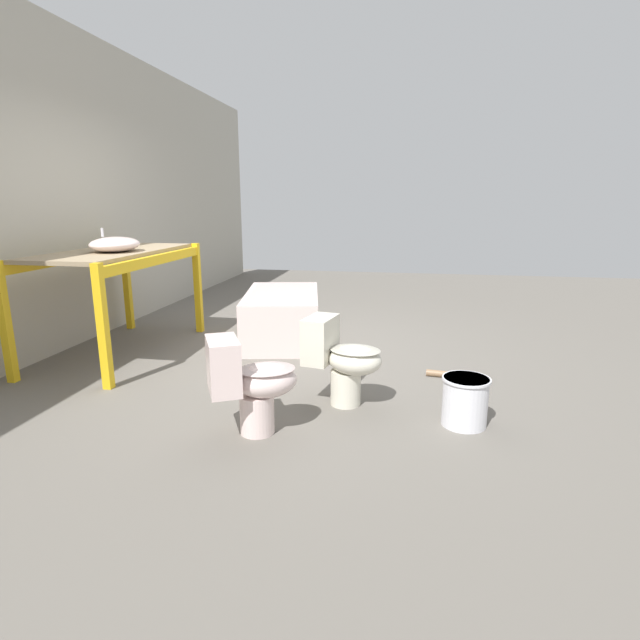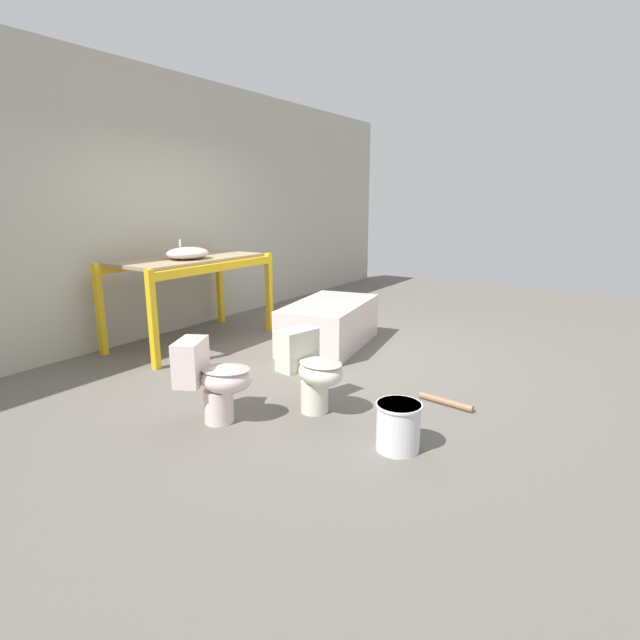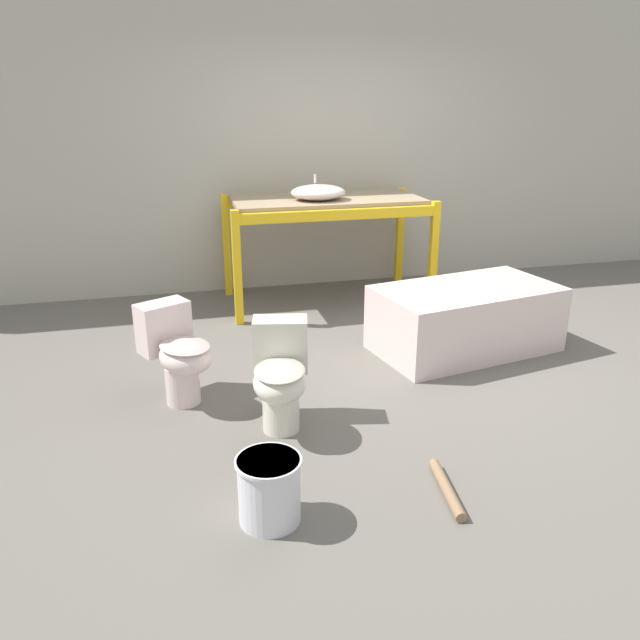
% 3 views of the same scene
% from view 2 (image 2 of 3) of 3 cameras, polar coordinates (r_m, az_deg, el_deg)
% --- Properties ---
extents(ground_plane, '(12.00, 12.00, 0.00)m').
position_cam_2_polar(ground_plane, '(5.44, -1.29, -4.36)').
color(ground_plane, '#666059').
extents(warehouse_wall_rear, '(10.80, 0.08, 3.20)m').
position_cam_2_polar(warehouse_wall_rear, '(6.67, -17.47, 12.33)').
color(warehouse_wall_rear, '#B2AD9E').
rests_on(warehouse_wall_rear, ground_plane).
extents(shelving_rack, '(1.90, 0.95, 1.02)m').
position_cam_2_polar(shelving_rack, '(6.07, -14.65, 5.59)').
color(shelving_rack, yellow).
rests_on(shelving_rack, ground_plane).
extents(sink_basin, '(0.51, 0.42, 0.22)m').
position_cam_2_polar(sink_basin, '(5.91, -14.88, 7.40)').
color(sink_basin, silver).
rests_on(sink_basin, shelving_rack).
extents(bathtub_main, '(1.53, 1.02, 0.52)m').
position_cam_2_polar(bathtub_main, '(5.82, 1.09, -0.09)').
color(bathtub_main, silver).
rests_on(bathtub_main, ground_plane).
extents(toilet_near, '(0.54, 0.65, 0.65)m').
position_cam_2_polar(toilet_near, '(3.90, -12.10, -6.53)').
color(toilet_near, silver).
rests_on(toilet_near, ground_plane).
extents(toilet_far, '(0.43, 0.62, 0.65)m').
position_cam_2_polar(toilet_far, '(4.02, -0.97, -5.63)').
color(toilet_far, silver).
rests_on(toilet_far, ground_plane).
extents(bucket_white, '(0.32, 0.32, 0.33)m').
position_cam_2_polar(bucket_white, '(3.52, 8.94, -11.82)').
color(bucket_white, silver).
rests_on(bucket_white, ground_plane).
extents(loose_pipe, '(0.12, 0.48, 0.06)m').
position_cam_2_polar(loose_pipe, '(4.36, 14.18, -9.05)').
color(loose_pipe, '#8C6B4C').
rests_on(loose_pipe, ground_plane).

